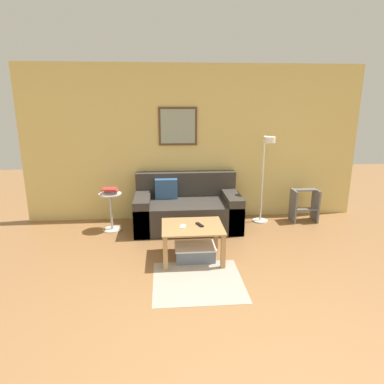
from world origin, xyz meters
TOP-DOWN VIEW (x-y plane):
  - ground_plane at (0.00, 0.00)m, footprint 16.00×16.00m
  - wall_back at (-0.00, 3.50)m, footprint 5.60×0.09m
  - area_rug at (-0.15, 1.26)m, footprint 1.02×0.98m
  - couch at (-0.16, 3.01)m, footprint 1.65×0.92m
  - coffee_table at (-0.17, 1.86)m, footprint 0.78×0.66m
  - storage_bin at (-0.13, 1.84)m, footprint 0.52×0.38m
  - floor_lamp at (1.09, 3.00)m, footprint 0.25×0.47m
  - side_table at (-1.35, 2.95)m, footprint 0.35×0.35m
  - book_stack at (-1.33, 2.93)m, footprint 0.24×0.20m
  - remote_control at (-0.07, 1.86)m, footprint 0.10×0.15m
  - cell_phone at (-0.29, 1.84)m, footprint 0.09×0.15m
  - step_stool at (1.82, 3.09)m, footprint 0.42×0.29m

SIDE VIEW (x-z plane):
  - ground_plane at x=0.00m, z-range 0.00..0.00m
  - area_rug at x=-0.15m, z-range 0.00..0.01m
  - storage_bin at x=-0.13m, z-range 0.00..0.18m
  - couch at x=-0.16m, z-range -0.13..0.71m
  - step_stool at x=1.82m, z-range 0.02..0.56m
  - side_table at x=-1.35m, z-range 0.06..0.66m
  - coffee_table at x=-0.17m, z-range 0.14..0.58m
  - cell_phone at x=-0.29m, z-range 0.45..0.46m
  - remote_control at x=-0.07m, z-range 0.45..0.47m
  - book_stack at x=-1.33m, z-range 0.60..0.69m
  - floor_lamp at x=1.09m, z-range 0.22..1.66m
  - wall_back at x=0.00m, z-range 0.00..2.55m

